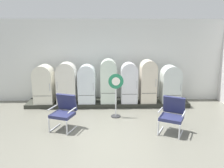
{
  "coord_description": "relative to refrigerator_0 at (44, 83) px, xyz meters",
  "views": [
    {
      "loc": [
        -0.05,
        -5.17,
        2.79
      ],
      "look_at": [
        0.16,
        2.75,
        0.89
      ],
      "focal_mm": 35.23,
      "sensor_mm": 36.0,
      "label": 1
    }
  ],
  "objects": [
    {
      "name": "ground",
      "position": [
        2.4,
        -2.92,
        -0.92
      ],
      "size": [
        12.0,
        10.0,
        0.05
      ],
      "primitive_type": "cube",
      "color": "#656358"
    },
    {
      "name": "back_wall",
      "position": [
        2.4,
        0.74,
        0.75
      ],
      "size": [
        11.76,
        0.12,
        3.27
      ],
      "color": "silver",
      "rests_on": "ground"
    },
    {
      "name": "display_plinth",
      "position": [
        2.4,
        0.11,
        -0.83
      ],
      "size": [
        6.19,
        0.95,
        0.15
      ],
      "primitive_type": "cube",
      "color": "#2C2E27",
      "rests_on": "ground"
    },
    {
      "name": "refrigerator_0",
      "position": [
        0.0,
        0.0,
        0.0
      ],
      "size": [
        0.7,
        0.68,
        1.44
      ],
      "color": "silver",
      "rests_on": "display_plinth"
    },
    {
      "name": "refrigerator_1",
      "position": [
        0.85,
        -0.03,
        0.05
      ],
      "size": [
        0.71,
        0.62,
        1.53
      ],
      "color": "silver",
      "rests_on": "display_plinth"
    },
    {
      "name": "refrigerator_2",
      "position": [
        1.61,
        -0.03,
        0.01
      ],
      "size": [
        0.64,
        0.63,
        1.44
      ],
      "color": "white",
      "rests_on": "display_plinth"
    },
    {
      "name": "refrigerator_3",
      "position": [
        2.43,
        -0.02,
        0.12
      ],
      "size": [
        0.6,
        0.64,
        1.65
      ],
      "color": "silver",
      "rests_on": "display_plinth"
    },
    {
      "name": "refrigerator_4",
      "position": [
        3.21,
        -0.04,
        0.05
      ],
      "size": [
        0.61,
        0.61,
        1.52
      ],
      "color": "white",
      "rests_on": "display_plinth"
    },
    {
      "name": "refrigerator_5",
      "position": [
        3.93,
        -0.01,
        0.11
      ],
      "size": [
        0.59,
        0.66,
        1.61
      ],
      "color": "beige",
      "rests_on": "display_plinth"
    },
    {
      "name": "refrigerator_6",
      "position": [
        4.79,
        -0.02,
        -0.02
      ],
      "size": [
        0.71,
        0.64,
        1.4
      ],
      "color": "silver",
      "rests_on": "display_plinth"
    },
    {
      "name": "armchair_left",
      "position": [
        1.12,
        -2.05,
        -0.34
      ],
      "size": [
        0.8,
        0.82,
        1.01
      ],
      "color": "silver",
      "rests_on": "ground"
    },
    {
      "name": "armchair_right",
      "position": [
        4.19,
        -2.37,
        -0.34
      ],
      "size": [
        0.85,
        0.86,
        1.01
      ],
      "color": "silver",
      "rests_on": "ground"
    },
    {
      "name": "sign_stand",
      "position": [
        2.66,
        -1.18,
        -0.15
      ],
      "size": [
        0.49,
        0.32,
        1.47
      ],
      "color": "#2D2D30",
      "rests_on": "ground"
    }
  ]
}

